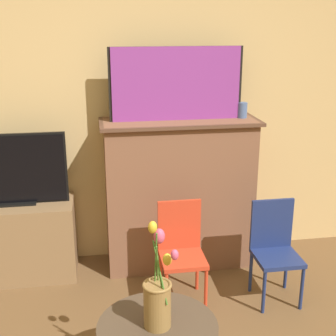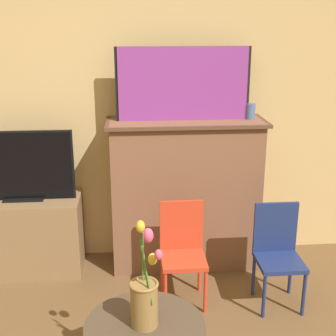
% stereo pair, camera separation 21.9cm
% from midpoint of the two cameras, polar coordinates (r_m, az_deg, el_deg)
% --- Properties ---
extents(wall_back, '(8.00, 0.06, 2.70)m').
position_cam_midpoint_polar(wall_back, '(3.66, -1.35, 9.15)').
color(wall_back, tan).
rests_on(wall_back, ground).
extents(fireplace_mantel, '(1.19, 0.44, 1.18)m').
position_cam_midpoint_polar(fireplace_mantel, '(3.66, 3.81, -3.00)').
color(fireplace_mantel, brown).
rests_on(fireplace_mantel, ground).
extents(painting, '(0.99, 0.03, 0.53)m').
position_cam_midpoint_polar(painting, '(3.46, 3.70, 10.18)').
color(painting, black).
rests_on(painting, fireplace_mantel).
extents(mantel_candle, '(0.07, 0.07, 0.12)m').
position_cam_midpoint_polar(mantel_candle, '(3.59, 11.75, 6.77)').
color(mantel_candle, '#4C6699').
rests_on(mantel_candle, fireplace_mantel).
extents(tv_stand, '(0.83, 0.41, 0.59)m').
position_cam_midpoint_polar(tv_stand, '(3.79, -15.13, -7.92)').
color(tv_stand, olive).
rests_on(tv_stand, ground).
extents(tv_monitor, '(0.77, 0.12, 0.53)m').
position_cam_midpoint_polar(tv_monitor, '(3.60, -15.82, 0.10)').
color(tv_monitor, black).
rests_on(tv_monitor, tv_stand).
extents(chair_red, '(0.30, 0.30, 0.71)m').
position_cam_midpoint_polar(chair_red, '(3.27, 3.72, -9.65)').
color(chair_red, red).
rests_on(chair_red, ground).
extents(chair_blue, '(0.30, 0.30, 0.71)m').
position_cam_midpoint_polar(chair_blue, '(3.35, 15.07, -9.61)').
color(chair_blue, navy).
rests_on(chair_blue, ground).
extents(vase_tulips, '(0.16, 0.26, 0.53)m').
position_cam_midpoint_polar(vase_tulips, '(2.37, -0.13, -15.41)').
color(vase_tulips, olive).
rests_on(vase_tulips, side_table).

